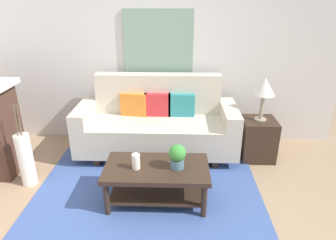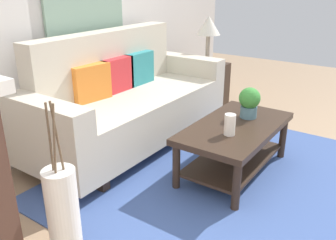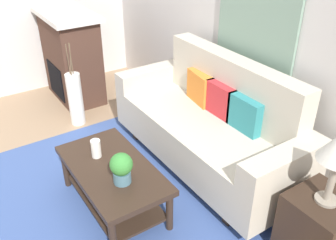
# 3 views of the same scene
# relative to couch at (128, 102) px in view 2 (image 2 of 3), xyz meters

# --- Properties ---
(ground_plane) EXTENTS (9.34, 9.34, 0.00)m
(ground_plane) POSITION_rel_couch_xyz_m (-0.05, -1.50, -0.43)
(ground_plane) COLOR #9E7F60
(area_rug) EXTENTS (2.55, 2.15, 0.01)m
(area_rug) POSITION_rel_couch_xyz_m (-0.05, -1.00, -0.42)
(area_rug) COLOR #3D5693
(area_rug) RESTS_ON ground_plane
(couch) EXTENTS (2.15, 0.84, 1.08)m
(couch) POSITION_rel_couch_xyz_m (0.00, 0.00, 0.00)
(couch) COLOR beige
(couch) RESTS_ON ground_plane
(throw_pillow_orange) EXTENTS (0.37, 0.17, 0.32)m
(throw_pillow_orange) POSITION_rel_couch_xyz_m (-0.33, 0.13, 0.25)
(throw_pillow_orange) COLOR orange
(throw_pillow_orange) RESTS_ON couch
(throw_pillow_crimson) EXTENTS (0.36, 0.12, 0.32)m
(throw_pillow_crimson) POSITION_rel_couch_xyz_m (0.00, 0.13, 0.25)
(throw_pillow_crimson) COLOR red
(throw_pillow_crimson) RESTS_ON couch
(throw_pillow_teal) EXTENTS (0.36, 0.12, 0.32)m
(throw_pillow_teal) POSITION_rel_couch_xyz_m (0.33, 0.13, 0.25)
(throw_pillow_teal) COLOR teal
(throw_pillow_teal) RESTS_ON couch
(coffee_table) EXTENTS (1.10, 0.60, 0.43)m
(coffee_table) POSITION_rel_couch_xyz_m (0.07, -1.09, -0.12)
(coffee_table) COLOR #332319
(coffee_table) RESTS_ON ground_plane
(tabletop_vase) EXTENTS (0.08, 0.08, 0.16)m
(tabletop_vase) POSITION_rel_couch_xyz_m (-0.14, -1.13, 0.08)
(tabletop_vase) COLOR white
(tabletop_vase) RESTS_ON coffee_table
(potted_plant_tabletop) EXTENTS (0.18, 0.18, 0.26)m
(potted_plant_tabletop) POSITION_rel_couch_xyz_m (0.28, -1.10, 0.14)
(potted_plant_tabletop) COLOR slate
(potted_plant_tabletop) RESTS_ON coffee_table
(side_table) EXTENTS (0.44, 0.44, 0.56)m
(side_table) POSITION_rel_couch_xyz_m (1.37, -0.10, -0.15)
(side_table) COLOR #332319
(side_table) RESTS_ON ground_plane
(table_lamp) EXTENTS (0.28, 0.28, 0.57)m
(table_lamp) POSITION_rel_couch_xyz_m (1.37, -0.10, 0.56)
(table_lamp) COLOR gray
(table_lamp) RESTS_ON side_table
(floor_vase) EXTENTS (0.17, 0.17, 0.64)m
(floor_vase) POSITION_rel_couch_xyz_m (-1.48, -0.82, -0.11)
(floor_vase) COLOR white
(floor_vase) RESTS_ON ground_plane
(floor_vase_branch_a) EXTENTS (0.02, 0.04, 0.36)m
(floor_vase_branch_a) POSITION_rel_couch_xyz_m (-1.46, -0.82, 0.39)
(floor_vase_branch_a) COLOR brown
(floor_vase_branch_a) RESTS_ON floor_vase
(floor_vase_branch_b) EXTENTS (0.01, 0.02, 0.36)m
(floor_vase_branch_b) POSITION_rel_couch_xyz_m (-1.49, -0.81, 0.39)
(floor_vase_branch_b) COLOR brown
(floor_vase_branch_b) RESTS_ON floor_vase
(floor_vase_branch_c) EXTENTS (0.04, 0.02, 0.36)m
(floor_vase_branch_c) POSITION_rel_couch_xyz_m (-1.49, -0.84, 0.39)
(floor_vase_branch_c) COLOR brown
(floor_vase_branch_c) RESTS_ON floor_vase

